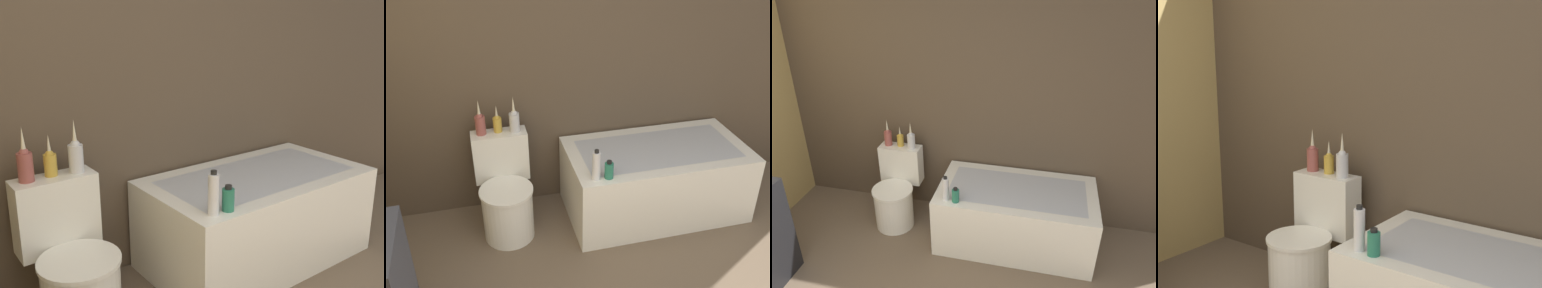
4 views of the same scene
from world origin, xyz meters
The scene contains 8 objects.
wall_back_tiled centered at (0.00, 2.37, 1.30)m, with size 6.40×0.06×2.60m.
bathtub centered at (0.78, 1.95, 0.29)m, with size 1.41×0.76×0.57m.
toilet centered at (-0.41, 1.99, 0.32)m, with size 0.41×0.55×0.75m.
vase_gold centered at (-0.54, 2.19, 0.84)m, with size 0.07×0.07×0.27m.
vase_silver centered at (-0.41, 2.20, 0.82)m, with size 0.06×0.06×0.21m.
vase_bronze centered at (-0.29, 2.17, 0.84)m, with size 0.08×0.08×0.28m.
shampoo_bottle_tall centered at (0.20, 1.66, 0.68)m, with size 0.06×0.06×0.23m.
shampoo_bottle_short centered at (0.29, 1.65, 0.63)m, with size 0.06×0.06×0.14m.
Camera 3 is at (0.95, -0.88, 2.48)m, focal length 35.00 mm.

